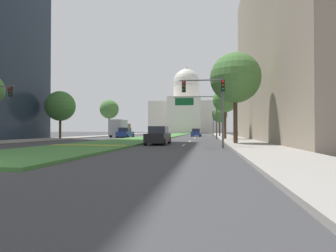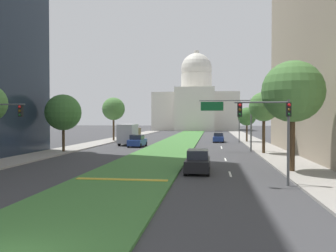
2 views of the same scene
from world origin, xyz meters
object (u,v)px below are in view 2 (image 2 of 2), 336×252
object	(u,v)px
capitol_building	(196,104)
sedan_distant	(219,138)
street_tree_left_mid	(63,112)
traffic_light_near_right	(274,123)
street_tree_right_near	(293,92)
box_truck_delivery	(129,134)
sedan_lead_stopped	(198,162)
traffic_light_far_right	(239,123)
street_tree_right_mid	(264,107)
sedan_midblock	(137,141)
overhead_guide_sign	(231,114)
street_tree_right_far	(247,117)
street_tree_left_far	(114,109)

from	to	relation	value
capitol_building	sedan_distant	xyz separation A→B (m)	(6.86, -63.39, -8.67)
capitol_building	street_tree_left_mid	world-z (taller)	capitol_building
traffic_light_near_right	street_tree_left_mid	size ratio (longest dim) A/B	0.75
street_tree_right_near	box_truck_delivery	bearing A→B (deg)	127.12
street_tree_right_near	street_tree_left_mid	distance (m)	26.59
sedan_lead_stopped	traffic_light_far_right	bearing A→B (deg)	80.10
street_tree_left_mid	sedan_distant	world-z (taller)	street_tree_left_mid
box_truck_delivery	street_tree_right_mid	bearing A→B (deg)	-31.92
sedan_midblock	box_truck_delivery	xyz separation A→B (m)	(-2.04, 3.33, 0.86)
street_tree_right_near	sedan_lead_stopped	xyz separation A→B (m)	(-7.01, -0.48, -5.26)
overhead_guide_sign	box_truck_delivery	world-z (taller)	overhead_guide_sign
capitol_building	sedan_lead_stopped	bearing A→B (deg)	-87.23
capitol_building	box_truck_delivery	world-z (taller)	capitol_building
street_tree_right_far	sedan_lead_stopped	size ratio (longest dim) A/B	1.32
capitol_building	sedan_midblock	bearing A→B (deg)	-93.83
capitol_building	street_tree_right_mid	size ratio (longest dim) A/B	4.18
capitol_building	sedan_distant	world-z (taller)	capitol_building
traffic_light_far_right	street_tree_left_mid	size ratio (longest dim) A/B	0.75
street_tree_left_far	street_tree_right_far	bearing A→B (deg)	-0.23
sedan_distant	street_tree_right_mid	bearing A→B (deg)	-76.40
sedan_lead_stopped	street_tree_left_far	bearing A→B (deg)	116.62
traffic_light_near_right	sedan_distant	size ratio (longest dim) A/B	1.18
sedan_distant	street_tree_right_near	bearing A→B (deg)	-81.57
sedan_midblock	sedan_distant	xyz separation A→B (m)	(11.85, 11.16, -0.05)
sedan_midblock	street_tree_right_far	bearing A→B (deg)	33.61
overhead_guide_sign	sedan_distant	world-z (taller)	overhead_guide_sign
street_tree_right_mid	street_tree_right_far	xyz separation A→B (m)	(0.06, 19.29, -0.98)
street_tree_right_mid	street_tree_right_far	world-z (taller)	street_tree_right_mid
capitol_building	traffic_light_near_right	xyz separation A→B (m)	(9.45, -101.03, -5.64)
street_tree_right_far	box_truck_delivery	world-z (taller)	street_tree_right_far
capitol_building	street_tree_right_far	xyz separation A→B (m)	(11.62, -63.51, -5.03)
capitol_building	traffic_light_near_right	distance (m)	101.63
capitol_building	street_tree_right_far	bearing A→B (deg)	-79.63
sedan_midblock	sedan_distant	bearing A→B (deg)	43.29
sedan_lead_stopped	street_tree_left_mid	bearing A→B (deg)	142.77
overhead_guide_sign	street_tree_left_mid	distance (m)	20.38
traffic_light_far_right	sedan_lead_stopped	bearing A→B (deg)	-99.90
street_tree_left_mid	sedan_midblock	bearing A→B (deg)	53.09
overhead_guide_sign	sedan_lead_stopped	distance (m)	17.40
traffic_light_far_right	sedan_lead_stopped	size ratio (longest dim) A/B	1.15
street_tree_left_mid	sedan_distant	distance (m)	28.04
traffic_light_far_right	box_truck_delivery	distance (m)	18.79
traffic_light_near_right	traffic_light_far_right	size ratio (longest dim) A/B	1.00
street_tree_right_mid	sedan_lead_stopped	xyz separation A→B (m)	(-6.89, -13.62, -4.59)
traffic_light_far_right	street_tree_right_near	bearing A→B (deg)	-87.50
street_tree_right_near	street_tree_right_mid	world-z (taller)	street_tree_right_near
overhead_guide_sign	box_truck_delivery	size ratio (longest dim) A/B	1.02
capitol_building	sedan_midblock	world-z (taller)	capitol_building
street_tree_left_mid	street_tree_right_mid	bearing A→B (deg)	2.45
street_tree_left_far	sedan_lead_stopped	bearing A→B (deg)	-63.38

